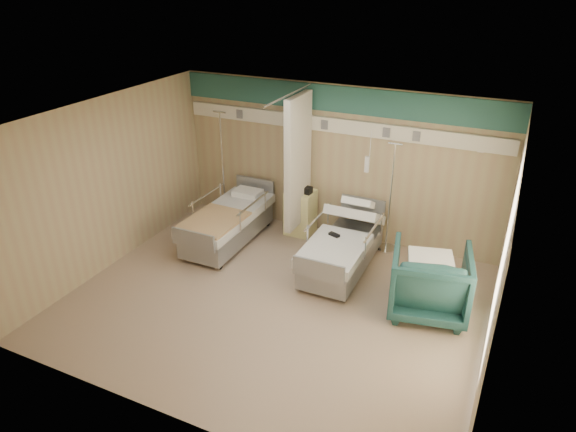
{
  "coord_description": "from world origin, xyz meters",
  "views": [
    {
      "loc": [
        2.9,
        -5.77,
        4.58
      ],
      "look_at": [
        -0.06,
        0.6,
        1.15
      ],
      "focal_mm": 32.0,
      "sensor_mm": 36.0,
      "label": 1
    }
  ],
  "objects": [
    {
      "name": "toiletry_bag",
      "position": [
        -0.44,
        2.17,
        0.91
      ],
      "size": [
        0.25,
        0.17,
        0.13
      ],
      "primitive_type": "cube",
      "rotation": [
        0.0,
        0.0,
        -0.1
      ],
      "color": "black",
      "rests_on": "bedside_cabinet"
    },
    {
      "name": "call_remote",
      "position": [
        0.48,
        1.23,
        0.65
      ],
      "size": [
        0.2,
        0.14,
        0.04
      ],
      "primitive_type": "cube",
      "rotation": [
        0.0,
        0.0,
        -0.33
      ],
      "color": "black",
      "rests_on": "bed_right"
    },
    {
      "name": "iv_stand_right",
      "position": [
        1.1,
        2.27,
        0.41
      ],
      "size": [
        0.35,
        0.35,
        1.99
      ],
      "rotation": [
        0.0,
        0.0,
        -0.17
      ],
      "color": "silver",
      "rests_on": "ground"
    },
    {
      "name": "waffle_blanket",
      "position": [
        2.1,
        0.72,
        1.05
      ],
      "size": [
        0.73,
        0.68,
        0.07
      ],
      "primitive_type": "cube",
      "rotation": [
        0.0,
        0.0,
        3.39
      ],
      "color": "white",
      "rests_on": "visitor_armchair"
    },
    {
      "name": "bed_right",
      "position": [
        0.6,
        1.3,
        0.32
      ],
      "size": [
        1.0,
        2.16,
        0.63
      ],
      "primitive_type": null,
      "color": "silver",
      "rests_on": "ground"
    },
    {
      "name": "bed_left",
      "position": [
        -1.6,
        1.3,
        0.32
      ],
      "size": [
        1.0,
        2.16,
        0.63
      ],
      "primitive_type": null,
      "color": "silver",
      "rests_on": "ground"
    },
    {
      "name": "ground",
      "position": [
        0.0,
        0.0,
        0.0
      ],
      "size": [
        6.0,
        5.0,
        0.0
      ],
      "primitive_type": "cube",
      "color": "#9F846D",
      "rests_on": "ground"
    },
    {
      "name": "tan_blanket",
      "position": [
        -1.59,
        0.84,
        0.65
      ],
      "size": [
        0.91,
        1.13,
        0.04
      ],
      "primitive_type": "cube",
      "rotation": [
        0.0,
        0.0,
        -0.03
      ],
      "color": "tan",
      "rests_on": "bed_left"
    },
    {
      "name": "bedside_cabinet",
      "position": [
        -0.55,
        2.2,
        0.42
      ],
      "size": [
        0.5,
        0.48,
        0.85
      ],
      "primitive_type": "cube",
      "color": "#EFEA95",
      "rests_on": "ground"
    },
    {
      "name": "visitor_armchair",
      "position": [
        2.13,
        0.72,
        0.51
      ],
      "size": [
        1.28,
        1.3,
        1.02
      ],
      "primitive_type": "imported",
      "rotation": [
        0.0,
        0.0,
        3.33
      ],
      "color": "#1B4445",
      "rests_on": "ground"
    },
    {
      "name": "iv_stand_left",
      "position": [
        -2.22,
        2.21,
        0.44
      ],
      "size": [
        0.39,
        0.39,
        2.17
      ],
      "rotation": [
        0.0,
        0.0,
        -0.37
      ],
      "color": "silver",
      "rests_on": "ground"
    },
    {
      "name": "room_walls",
      "position": [
        -0.03,
        0.25,
        1.86
      ],
      "size": [
        6.04,
        5.04,
        2.82
      ],
      "color": "tan",
      "rests_on": "ground"
    },
    {
      "name": "white_cup",
      "position": [
        -0.65,
        2.33,
        0.92
      ],
      "size": [
        0.1,
        0.1,
        0.13
      ],
      "primitive_type": "cylinder",
      "rotation": [
        0.0,
        0.0,
        0.06
      ],
      "color": "white",
      "rests_on": "bedside_cabinet"
    }
  ]
}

